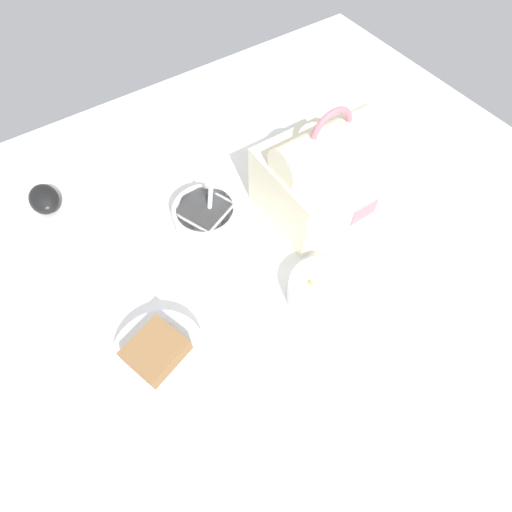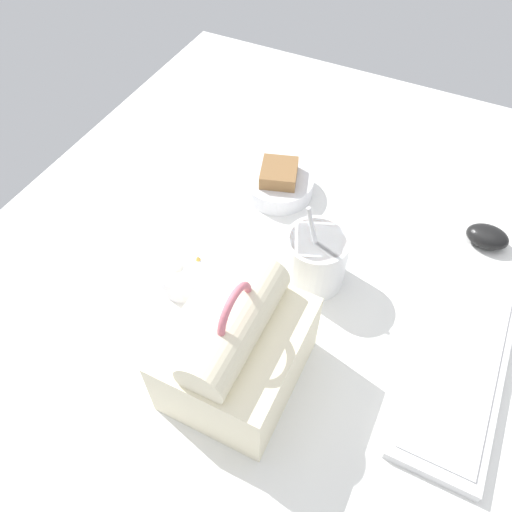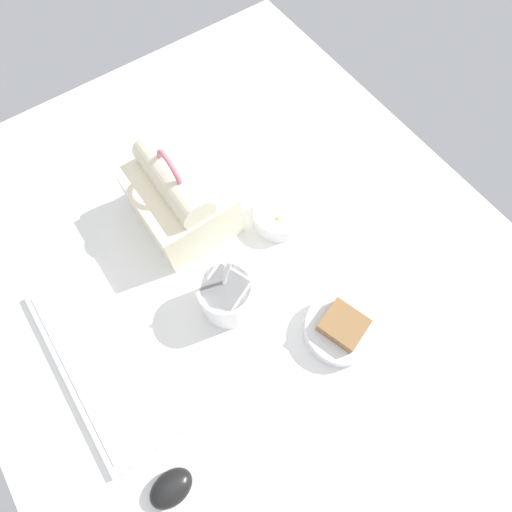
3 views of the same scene
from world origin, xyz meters
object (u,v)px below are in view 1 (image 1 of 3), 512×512
computer_mouse (44,199)px  keyboard (166,146)px  bento_bowl_snacks (321,291)px  soup_cup (208,227)px  lunch_bag (322,174)px  bento_bowl_sandwich (160,356)px

computer_mouse → keyboard: bearing=2.0°
bento_bowl_snacks → soup_cup: bearing=116.3°
lunch_bag → soup_cup: (-22.11, 3.14, -2.47)cm
keyboard → soup_cup: bearing=-100.0°
lunch_bag → bento_bowl_sandwich: bearing=-163.8°
bento_bowl_snacks → computer_mouse: bento_bowl_snacks is taller
lunch_bag → computer_mouse: (-43.65, 28.75, -6.06)cm
bento_bowl_snacks → keyboard: bearing=96.1°
keyboard → lunch_bag: (17.41, -29.67, 6.86)cm
soup_cup → computer_mouse: (-21.55, 25.60, -3.60)cm
bento_bowl_snacks → computer_mouse: size_ratio=1.47×
keyboard → bento_bowl_snacks: bento_bowl_snacks is taller
keyboard → soup_cup: size_ratio=2.27×
keyboard → bento_bowl_snacks: size_ratio=3.54×
computer_mouse → soup_cup: bearing=-49.9°
keyboard → bento_bowl_sandwich: (-21.84, -41.06, 1.37)cm
lunch_bag → bento_bowl_snacks: (-12.50, -16.34, -5.54)cm
bento_bowl_sandwich → computer_mouse: (-4.40, 40.13, -0.57)cm
bento_bowl_sandwich → bento_bowl_snacks: bento_bowl_sandwich is taller
bento_bowl_snacks → computer_mouse: 54.81cm
bento_bowl_sandwich → lunch_bag: bearing=16.2°
soup_cup → bento_bowl_snacks: soup_cup is taller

